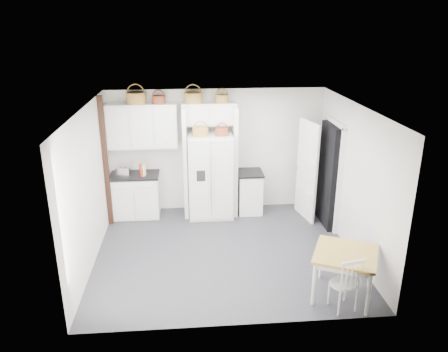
{
  "coord_description": "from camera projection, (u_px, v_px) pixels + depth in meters",
  "views": [
    {
      "loc": [
        -0.6,
        -6.87,
        3.93
      ],
      "look_at": [
        0.03,
        0.4,
        1.3
      ],
      "focal_mm": 35.0,
      "sensor_mm": 36.0,
      "label": 1
    }
  ],
  "objects": [
    {
      "name": "windsor_chair",
      "position": [
        344.0,
        283.0,
        6.17
      ],
      "size": [
        0.47,
        0.44,
        0.81
      ],
      "primitive_type": "cube",
      "rotation": [
        0.0,
        0.0,
        0.23
      ],
      "color": "white",
      "rests_on": "floor"
    },
    {
      "name": "wall_right",
      "position": [
        354.0,
        180.0,
        7.56
      ],
      "size": [
        0.0,
        4.0,
        4.0
      ],
      "primitive_type": "plane",
      "rotation": [
        1.57,
        0.0,
        -1.57
      ],
      "color": "beige",
      "rests_on": "floor"
    },
    {
      "name": "trim_post",
      "position": [
        106.0,
        163.0,
        8.47
      ],
      "size": [
        0.09,
        0.09,
        2.6
      ],
      "primitive_type": "cube",
      "color": "black",
      "rests_on": "floor"
    },
    {
      "name": "door_slab",
      "position": [
        307.0,
        170.0,
        8.87
      ],
      "size": [
        0.21,
        0.79,
        2.05
      ],
      "primitive_type": "cube",
      "rotation": [
        0.0,
        0.0,
        -1.36
      ],
      "color": "white",
      "rests_on": "floor"
    },
    {
      "name": "cookbook_red",
      "position": [
        141.0,
        170.0,
        8.86
      ],
      "size": [
        0.07,
        0.16,
        0.24
      ],
      "primitive_type": "cube",
      "rotation": [
        0.0,
        0.0,
        0.25
      ],
      "color": "#B22F0D",
      "rests_on": "counter_left"
    },
    {
      "name": "upper_cabinet",
      "position": [
        142.0,
        126.0,
        8.77
      ],
      "size": [
        1.4,
        0.34,
        0.9
      ],
      "primitive_type": "cube",
      "color": "white",
      "rests_on": "wall_back"
    },
    {
      "name": "fridge_panel_right",
      "position": [
        235.0,
        161.0,
        9.05
      ],
      "size": [
        0.08,
        0.6,
        2.3
      ],
      "primitive_type": "cube",
      "color": "white",
      "rests_on": "floor"
    },
    {
      "name": "dining_table",
      "position": [
        343.0,
        274.0,
        6.47
      ],
      "size": [
        1.16,
        1.16,
        0.73
      ],
      "primitive_type": "cube",
      "rotation": [
        0.0,
        0.0,
        -0.44
      ],
      "color": "#AA8432",
      "rests_on": "floor"
    },
    {
      "name": "basket_fridge_a",
      "position": [
        200.0,
        132.0,
        8.58
      ],
      "size": [
        0.31,
        0.31,
        0.16
      ],
      "primitive_type": "cylinder",
      "color": "#965E2D",
      "rests_on": "refrigerator"
    },
    {
      "name": "basket_bridge_a",
      "position": [
        193.0,
        98.0,
        8.66
      ],
      "size": [
        0.37,
        0.37,
        0.21
      ],
      "primitive_type": "cylinder",
      "color": "#965E2D",
      "rests_on": "bridge_cabinet"
    },
    {
      "name": "cookbook_cream",
      "position": [
        144.0,
        170.0,
        8.87
      ],
      "size": [
        0.05,
        0.15,
        0.22
      ],
      "primitive_type": "cube",
      "rotation": [
        0.0,
        0.0,
        -0.11
      ],
      "color": "beige",
      "rests_on": "counter_left"
    },
    {
      "name": "base_cab_right",
      "position": [
        250.0,
        193.0,
        9.32
      ],
      "size": [
        0.49,
        0.59,
        0.86
      ],
      "primitive_type": "cube",
      "color": "white",
      "rests_on": "floor"
    },
    {
      "name": "basket_fridge_b",
      "position": [
        222.0,
        132.0,
        8.62
      ],
      "size": [
        0.26,
        0.26,
        0.14
      ],
      "primitive_type": "cylinder",
      "color": "#552210",
      "rests_on": "refrigerator"
    },
    {
      "name": "ceiling",
      "position": [
        224.0,
        108.0,
        6.94
      ],
      "size": [
        4.5,
        4.5,
        0.0
      ],
      "primitive_type": "plane",
      "color": "white",
      "rests_on": "wall_back"
    },
    {
      "name": "basket_upper_c",
      "position": [
        159.0,
        100.0,
        8.62
      ],
      "size": [
        0.26,
        0.26,
        0.15
      ],
      "primitive_type": "cylinder",
      "color": "#552210",
      "rests_on": "upper_cabinet"
    },
    {
      "name": "wall_back",
      "position": [
        216.0,
        150.0,
        9.25
      ],
      "size": [
        4.5,
        0.0,
        4.5
      ],
      "primitive_type": "plane",
      "rotation": [
        1.57,
        0.0,
        0.0
      ],
      "color": "beige",
      "rests_on": "floor"
    },
    {
      "name": "fridge_panel_left",
      "position": [
        185.0,
        162.0,
        8.97
      ],
      "size": [
        0.08,
        0.6,
        2.3
      ],
      "primitive_type": "cube",
      "color": "white",
      "rests_on": "floor"
    },
    {
      "name": "wall_left",
      "position": [
        89.0,
        188.0,
        7.2
      ],
      "size": [
        0.0,
        4.0,
        4.0
      ],
      "primitive_type": "plane",
      "rotation": [
        1.57,
        0.0,
        1.57
      ],
      "color": "beige",
      "rests_on": "floor"
    },
    {
      "name": "base_cab_left",
      "position": [
        136.0,
        196.0,
        9.13
      ],
      "size": [
        0.95,
        0.6,
        0.88
      ],
      "primitive_type": "cube",
      "color": "white",
      "rests_on": "floor"
    },
    {
      "name": "toaster",
      "position": [
        123.0,
        172.0,
        8.82
      ],
      "size": [
        0.3,
        0.2,
        0.19
      ],
      "primitive_type": "cube",
      "rotation": [
        0.0,
        0.0,
        -0.19
      ],
      "color": "silver",
      "rests_on": "counter_left"
    },
    {
      "name": "counter_left",
      "position": [
        135.0,
        175.0,
        8.97
      ],
      "size": [
        0.99,
        0.64,
        0.04
      ],
      "primitive_type": "cube",
      "color": "black",
      "rests_on": "base_cab_left"
    },
    {
      "name": "counter_right",
      "position": [
        250.0,
        173.0,
        9.17
      ],
      "size": [
        0.53,
        0.63,
        0.04
      ],
      "primitive_type": "cube",
      "color": "black",
      "rests_on": "base_cab_right"
    },
    {
      "name": "doorway_void",
      "position": [
        329.0,
        176.0,
        8.58
      ],
      "size": [
        0.18,
        0.85,
        2.05
      ],
      "primitive_type": "cube",
      "color": "black",
      "rests_on": "floor"
    },
    {
      "name": "bridge_cabinet",
      "position": [
        209.0,
        114.0,
        8.8
      ],
      "size": [
        1.12,
        0.34,
        0.45
      ],
      "primitive_type": "cube",
      "color": "white",
      "rests_on": "wall_back"
    },
    {
      "name": "basket_upper_b",
      "position": [
        136.0,
        98.0,
        8.57
      ],
      "size": [
        0.38,
        0.38,
        0.22
      ],
      "primitive_type": "cylinder",
      "color": "#965E2D",
      "rests_on": "upper_cabinet"
    },
    {
      "name": "floor",
      "position": [
        224.0,
        252.0,
        7.82
      ],
      "size": [
        4.5,
        4.5,
        0.0
      ],
      "primitive_type": "plane",
      "color": "#2A2A33",
      "rests_on": "ground"
    },
    {
      "name": "basket_bridge_b",
      "position": [
        222.0,
        98.0,
        8.72
      ],
      "size": [
        0.28,
        0.28,
        0.16
      ],
      "primitive_type": "cylinder",
      "color": "#965E2D",
      "rests_on": "bridge_cabinet"
    },
    {
      "name": "refrigerator",
      "position": [
        210.0,
        176.0,
        9.02
      ],
      "size": [
        0.9,
        0.73,
        1.75
      ],
      "primitive_type": "cube",
      "color": "silver",
      "rests_on": "floor"
    }
  ]
}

